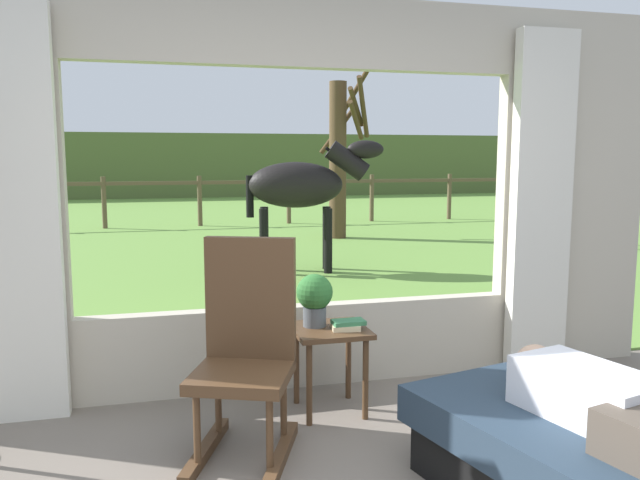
% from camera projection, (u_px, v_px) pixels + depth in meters
% --- Properties ---
extents(back_wall_with_window, '(5.20, 0.12, 2.55)m').
position_uv_depth(back_wall_with_window, '(302.00, 201.00, 4.13)').
color(back_wall_with_window, '#BCB29E').
rests_on(back_wall_with_window, ground_plane).
extents(curtain_panel_left, '(0.44, 0.10, 2.40)m').
position_uv_depth(curtain_panel_left, '(19.00, 217.00, 3.58)').
color(curtain_panel_left, silver).
rests_on(curtain_panel_left, ground_plane).
extents(curtain_panel_right, '(0.44, 0.10, 2.40)m').
position_uv_depth(curtain_panel_right, '(541.00, 205.00, 4.43)').
color(curtain_panel_right, silver).
rests_on(curtain_panel_right, ground_plane).
extents(outdoor_pasture_lawn, '(36.00, 21.68, 0.02)m').
position_uv_depth(outdoor_pasture_lawn, '(198.00, 222.00, 14.75)').
color(outdoor_pasture_lawn, olive).
rests_on(outdoor_pasture_lawn, ground_plane).
extents(distant_hill_ridge, '(36.00, 2.00, 2.40)m').
position_uv_depth(distant_hill_ridge, '(180.00, 165.00, 24.03)').
color(distant_hill_ridge, '#506132').
rests_on(distant_hill_ridge, ground_plane).
extents(recliner_sofa, '(1.28, 1.87, 0.42)m').
position_uv_depth(recliner_sofa, '(605.00, 477.00, 2.61)').
color(recliner_sofa, black).
rests_on(recliner_sofa, ground_plane).
extents(reclining_person, '(0.47, 1.42, 0.22)m').
position_uv_depth(reclining_person, '(618.00, 412.00, 2.52)').
color(reclining_person, silver).
rests_on(reclining_person, recliner_sofa).
extents(rocking_chair, '(0.68, 0.80, 1.12)m').
position_uv_depth(rocking_chair, '(246.00, 350.00, 3.27)').
color(rocking_chair, '#4C331E').
rests_on(rocking_chair, ground_plane).
extents(side_table, '(0.44, 0.44, 0.52)m').
position_uv_depth(side_table, '(330.00, 343.00, 3.79)').
color(side_table, '#4C331E').
rests_on(side_table, ground_plane).
extents(potted_plant, '(0.22, 0.22, 0.32)m').
position_uv_depth(potted_plant, '(315.00, 297.00, 3.79)').
color(potted_plant, '#4C5156').
rests_on(potted_plant, side_table).
extents(book_stack, '(0.21, 0.16, 0.06)m').
position_uv_depth(book_stack, '(347.00, 325.00, 3.74)').
color(book_stack, beige).
rests_on(book_stack, side_table).
extents(horse, '(1.82, 0.80, 1.73)m').
position_uv_depth(horse, '(302.00, 186.00, 8.27)').
color(horse, black).
rests_on(horse, outdoor_pasture_lawn).
extents(pasture_tree, '(0.92, 1.25, 3.19)m').
position_uv_depth(pasture_tree, '(340.00, 154.00, 11.67)').
color(pasture_tree, '#4C3823').
rests_on(pasture_tree, outdoor_pasture_lawn).
extents(pasture_fence_line, '(16.10, 0.10, 1.10)m').
position_uv_depth(pasture_fence_line, '(200.00, 193.00, 13.82)').
color(pasture_fence_line, brown).
rests_on(pasture_fence_line, outdoor_pasture_lawn).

